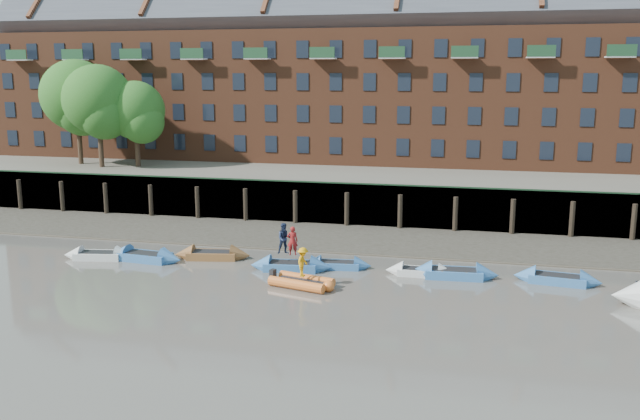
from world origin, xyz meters
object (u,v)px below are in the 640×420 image
(rowboat_5, at_px, (420,272))
(person_rower_b, at_px, (285,238))
(rowboat_2, at_px, (212,255))
(rowboat_0, at_px, (99,255))
(person_rib_crew, at_px, (303,262))
(rowboat_7, at_px, (557,279))
(rib_tender, at_px, (304,282))
(rowboat_4, at_px, (337,265))
(person_rower_a, at_px, (292,241))
(rowboat_1, at_px, (146,257))
(rowboat_3, at_px, (291,266))
(rowboat_6, at_px, (454,273))

(rowboat_5, distance_m, person_rower_b, 8.09)
(rowboat_2, xyz_separation_m, person_rower_b, (5.01, -1.14, 1.61))
(rowboat_0, bearing_deg, person_rower_b, -7.42)
(rowboat_5, relative_size, person_rib_crew, 2.51)
(rowboat_0, height_order, rowboat_7, rowboat_7)
(rib_tender, xyz_separation_m, person_rib_crew, (-0.07, 0.04, 1.11))
(rowboat_5, xyz_separation_m, person_rower_b, (-7.90, -0.51, 1.64))
(rowboat_2, relative_size, rowboat_5, 1.22)
(rowboat_2, distance_m, rowboat_4, 8.01)
(rib_tender, relative_size, person_rower_a, 2.16)
(rowboat_1, relative_size, rowboat_3, 1.02)
(person_rower_b, bearing_deg, rowboat_3, -48.54)
(rowboat_4, distance_m, rowboat_6, 6.80)
(rowboat_3, height_order, person_rib_crew, person_rib_crew)
(rowboat_3, bearing_deg, rowboat_0, 175.11)
(rowboat_1, bearing_deg, rowboat_0, -168.20)
(rowboat_3, bearing_deg, person_rower_b, 150.56)
(rowboat_2, height_order, rowboat_7, rowboat_2)
(rowboat_4, bearing_deg, rib_tender, -110.92)
(rowboat_4, distance_m, person_rower_a, 3.11)
(rowboat_5, bearing_deg, rowboat_6, -1.65)
(rowboat_1, xyz_separation_m, person_rib_crew, (10.75, -2.87, 1.13))
(rowboat_2, bearing_deg, person_rower_a, -23.52)
(rowboat_4, bearing_deg, rowboat_5, -10.15)
(rowboat_2, bearing_deg, rowboat_5, -12.74)
(rowboat_1, xyz_separation_m, rowboat_4, (11.85, 1.04, -0.04))
(rowboat_3, height_order, rowboat_5, rowboat_3)
(rowboat_5, height_order, person_rower_b, person_rower_b)
(rowboat_6, relative_size, rib_tender, 1.35)
(person_rower_a, bearing_deg, rib_tender, 101.19)
(rowboat_5, height_order, rowboat_7, rowboat_7)
(rowboat_1, distance_m, rowboat_2, 4.08)
(rib_tender, bearing_deg, rowboat_1, -179.73)
(rowboat_3, height_order, person_rower_a, person_rower_a)
(rowboat_4, xyz_separation_m, person_rib_crew, (-1.10, -3.91, 1.18))
(rowboat_0, distance_m, person_rib_crew, 14.04)
(rib_tender, bearing_deg, person_rower_b, 137.60)
(rowboat_4, xyz_separation_m, person_rower_b, (-3.00, -0.85, 1.64))
(person_rower_b, bearing_deg, rowboat_1, 155.80)
(person_rib_crew, bearing_deg, person_rower_b, 37.47)
(rowboat_0, relative_size, person_rib_crew, 2.87)
(person_rib_crew, bearing_deg, rowboat_5, -53.53)
(rib_tender, bearing_deg, rowboat_6, 39.82)
(rib_tender, xyz_separation_m, person_rower_b, (-1.96, 3.10, 1.58))
(person_rower_a, height_order, person_rower_b, person_rower_b)
(rowboat_0, xyz_separation_m, person_rib_crew, (13.75, -2.57, 1.16))
(rowboat_5, height_order, person_rib_crew, person_rib_crew)
(rowboat_2, distance_m, rowboat_6, 14.80)
(rowboat_5, bearing_deg, rowboat_3, -175.26)
(rowboat_2, height_order, rowboat_5, rowboat_2)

